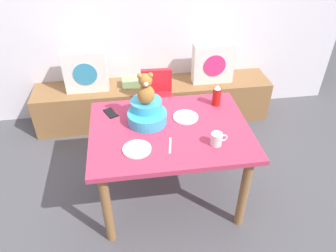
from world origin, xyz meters
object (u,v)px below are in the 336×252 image
Objects in this scene: infant_seat_teal at (147,113)px; cell_phone at (111,113)px; teddy_bear at (146,89)px; pillow_floral_left at (86,71)px; dining_table at (170,140)px; coffee_mug at (217,139)px; ketchup_bottle at (217,96)px; pillow_floral_right at (213,63)px; book_stack at (132,82)px; dinner_plate_far at (137,149)px; highchair at (157,100)px; dinner_plate_near at (186,117)px.

infant_seat_teal is 2.29× the size of cell_phone.
pillow_floral_left is at bearing 117.24° from teddy_bear.
dining_table is at bearing -38.37° from infant_seat_teal.
coffee_mug is at bearing -59.38° from cell_phone.
ketchup_bottle is at bearing -38.66° from pillow_floral_left.
pillow_floral_right is 3.06× the size of cell_phone.
pillow_floral_right is 0.91m from book_stack.
cell_phone is at bearing -102.19° from book_stack.
coffee_mug is (-0.35, -1.41, 0.11)m from pillow_floral_right.
dinner_plate_far is (-0.10, -0.34, -0.27)m from teddy_bear.
ketchup_bottle is 1.28× the size of cell_phone.
pillow_floral_left is 3.06× the size of cell_phone.
highchair is 1.08m from coffee_mug.
ketchup_bottle is 0.92× the size of dinner_plate_near.
ketchup_bottle is 0.88m from cell_phone.
dinner_plate_near is 1.39× the size of cell_phone.
dining_table is 6.00× the size of dinner_plate_far.
pillow_floral_left is 1.00× the size of pillow_floral_right.
book_stack is 0.17× the size of dining_table.
highchair is at bearing -147.77° from pillow_floral_right.
dining_table is at bearing -38.25° from teddy_bear.
book_stack is at bearing 110.48° from coffee_mug.
pillow_floral_right is 0.56× the size of highchair.
coffee_mug is 0.89m from cell_phone.
book_stack is 1.19m from teddy_bear.
cell_phone is at bearing 145.84° from coffee_mug.
pillow_floral_left is 2.38× the size of ketchup_bottle.
teddy_bear reaches higher than infant_seat_teal.
coffee_mug reaches higher than dinner_plate_near.
pillow_floral_right is at bearing 0.00° from pillow_floral_left.
pillow_floral_right is 2.38× the size of ketchup_bottle.
pillow_floral_right is 1.46m from coffee_mug.
pillow_floral_left is at bearing 125.25° from coffee_mug.
cell_phone is at bearing -74.03° from pillow_floral_left.
cell_phone is (-0.18, 0.48, -0.00)m from dinner_plate_far.
cell_phone reaches higher than book_stack.
dining_table is at bearing 38.75° from dinner_plate_far.
highchair is at bearing 76.80° from infant_seat_teal.
highchair is 0.72m from infant_seat_teal.
coffee_mug is at bearing -104.08° from pillow_floral_right.
coffee_mug is at bearing -72.97° from highchair.
coffee_mug is (0.30, -0.23, 0.16)m from dining_table.
teddy_bear reaches higher than cell_phone.
pillow_floral_right is 1.33× the size of infant_seat_teal.
dinner_plate_far is (0.44, -1.39, 0.07)m from pillow_floral_left.
cell_phone is at bearing -131.01° from highchair.
teddy_bear reaches higher than book_stack.
book_stack is at bearing 2.59° from pillow_floral_left.
teddy_bear reaches higher than coffee_mug.
pillow_floral_right is (1.35, 0.00, 0.00)m from pillow_floral_left.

